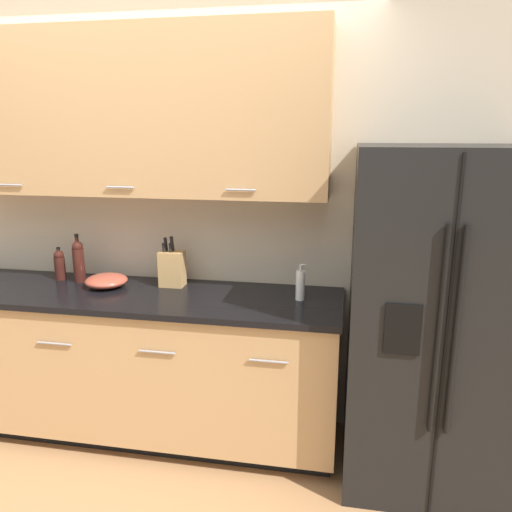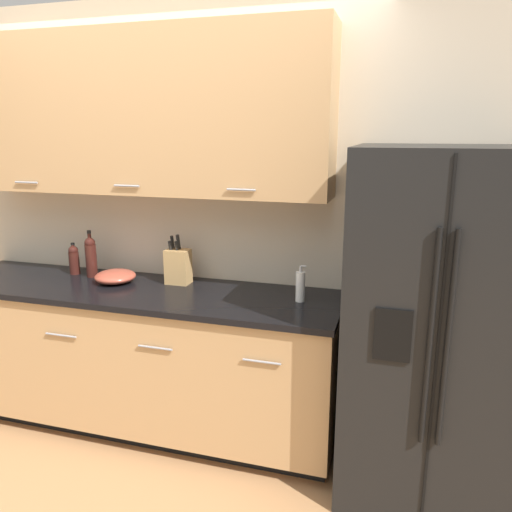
{
  "view_description": "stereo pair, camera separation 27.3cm",
  "coord_description": "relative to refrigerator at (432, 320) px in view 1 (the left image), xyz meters",
  "views": [
    {
      "loc": [
        1.09,
        -1.82,
        1.83
      ],
      "look_at": [
        0.6,
        0.79,
        1.17
      ],
      "focal_mm": 35.0,
      "sensor_mm": 36.0,
      "label": 1
    },
    {
      "loc": [
        1.35,
        -1.75,
        1.83
      ],
      "look_at": [
        0.6,
        0.79,
        1.17
      ],
      "focal_mm": 35.0,
      "sensor_mm": 36.0,
      "label": 2
    }
  ],
  "objects": [
    {
      "name": "knife_block",
      "position": [
        -1.48,
        0.22,
        0.15
      ],
      "size": [
        0.14,
        0.1,
        0.3
      ],
      "color": "tan",
      "rests_on": "counter_unit"
    },
    {
      "name": "refrigerator",
      "position": [
        0.0,
        0.0,
        0.0
      ],
      "size": [
        0.84,
        0.77,
        1.77
      ],
      "color": "black",
      "rests_on": "ground_plane"
    },
    {
      "name": "counter_unit",
      "position": [
        -1.7,
        0.07,
        -0.42
      ],
      "size": [
        2.5,
        0.64,
        0.92
      ],
      "color": "black",
      "rests_on": "ground_plane"
    },
    {
      "name": "mixing_bowl",
      "position": [
        -1.87,
        0.13,
        0.07
      ],
      "size": [
        0.25,
        0.25,
        0.08
      ],
      "color": "#B24C38",
      "rests_on": "counter_unit"
    },
    {
      "name": "wall_back",
      "position": [
        -1.6,
        0.34,
        0.63
      ],
      "size": [
        10.0,
        0.39,
        2.6
      ],
      "color": "beige",
      "rests_on": "ground_plane"
    },
    {
      "name": "wine_bottle",
      "position": [
        -2.08,
        0.19,
        0.17
      ],
      "size": [
        0.07,
        0.07,
        0.3
      ],
      "color": "#3D1914",
      "rests_on": "counter_unit"
    },
    {
      "name": "soap_dispenser",
      "position": [
        -0.69,
        0.1,
        0.12
      ],
      "size": [
        0.06,
        0.05,
        0.21
      ],
      "color": "white",
      "rests_on": "counter_unit"
    },
    {
      "name": "oil_bottle",
      "position": [
        -2.23,
        0.22,
        0.13
      ],
      "size": [
        0.07,
        0.07,
        0.21
      ],
      "color": "#3D1914",
      "rests_on": "counter_unit"
    }
  ]
}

